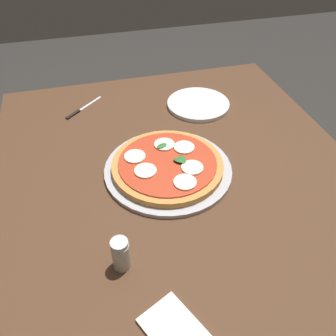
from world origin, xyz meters
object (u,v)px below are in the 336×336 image
object	(u,v)px
serving_tray	(168,169)
pizza	(168,165)
dining_table	(177,192)
pepper_shaker	(121,254)
knife	(80,110)
napkin	(176,331)
plate_white	(198,104)

from	to	relation	value
serving_tray	pizza	distance (m)	0.02
serving_tray	pizza	size ratio (longest dim) A/B	1.15
dining_table	pepper_shaker	world-z (taller)	pepper_shaker
dining_table	knife	size ratio (longest dim) A/B	8.58
serving_tray	pizza	xyz separation A→B (m)	(-0.00, 0.00, 0.02)
pizza	pepper_shaker	xyz separation A→B (m)	(-0.27, 0.17, 0.02)
pepper_shaker	dining_table	bearing A→B (deg)	-36.91
dining_table	pizza	world-z (taller)	pizza
pizza	knife	xyz separation A→B (m)	(0.39, 0.22, -0.02)
serving_tray	pepper_shaker	xyz separation A→B (m)	(-0.27, 0.18, 0.03)
knife	serving_tray	bearing A→B (deg)	-150.49
napkin	knife	distance (m)	0.83
knife	pepper_shaker	size ratio (longest dim) A/B	1.64
plate_white	serving_tray	bearing A→B (deg)	147.85
plate_white	knife	bearing A→B (deg)	79.60
dining_table	plate_white	world-z (taller)	plate_white
serving_tray	pepper_shaker	world-z (taller)	pepper_shaker
plate_white	pepper_shaker	distance (m)	0.69
serving_tray	pepper_shaker	size ratio (longest dim) A/B	4.36
dining_table	knife	world-z (taller)	knife
dining_table	plate_white	bearing A→B (deg)	-28.17
dining_table	pepper_shaker	bearing A→B (deg)	143.09
pizza	napkin	distance (m)	0.45
dining_table	plate_white	xyz separation A→B (m)	(0.31, -0.17, 0.10)
dining_table	pizza	xyz separation A→B (m)	(-0.00, 0.03, 0.12)
serving_tray	plate_white	size ratio (longest dim) A/B	1.62
pizza	napkin	size ratio (longest dim) A/B	2.40
pizza	knife	distance (m)	0.44
napkin	pepper_shaker	distance (m)	0.19
serving_tray	napkin	bearing A→B (deg)	166.85
plate_white	napkin	bearing A→B (deg)	158.38
plate_white	knife	size ratio (longest dim) A/B	1.64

